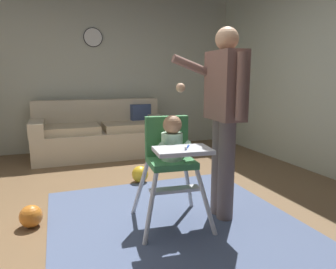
% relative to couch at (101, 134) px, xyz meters
% --- Properties ---
extents(ground, '(6.13, 7.37, 0.10)m').
position_rel_couch_xyz_m(ground, '(0.18, -2.40, -0.38)').
color(ground, brown).
extents(wall_far, '(5.33, 0.06, 2.79)m').
position_rel_couch_xyz_m(wall_far, '(0.18, 0.52, 1.06)').
color(wall_far, '#B7BAA8').
rests_on(wall_far, ground).
extents(area_rug, '(2.02, 2.95, 0.01)m').
position_rel_couch_xyz_m(area_rug, '(0.24, -2.98, -0.33)').
color(area_rug, '#495675').
rests_on(area_rug, ground).
extents(couch, '(2.01, 0.86, 0.86)m').
position_rel_couch_xyz_m(couch, '(0.00, 0.00, 0.00)').
color(couch, '#C5B599').
rests_on(couch, ground).
extents(high_chair, '(0.66, 0.77, 0.92)m').
position_rel_couch_xyz_m(high_chair, '(0.21, -2.57, 0.30)').
color(high_chair, silver).
rests_on(high_chair, ground).
extents(adult_standing, '(0.51, 0.51, 1.61)m').
position_rel_couch_xyz_m(adult_standing, '(0.67, -2.59, 0.58)').
color(adult_standing, '#6D5B59').
rests_on(adult_standing, ground).
extents(toy_ball, '(0.18, 0.18, 0.18)m').
position_rel_couch_xyz_m(toy_ball, '(-0.89, -2.24, -0.24)').
color(toy_ball, orange).
rests_on(toy_ball, ground).
extents(toy_ball_second, '(0.19, 0.19, 0.19)m').
position_rel_couch_xyz_m(toy_ball_second, '(0.23, -1.48, -0.23)').
color(toy_ball_second, gold).
rests_on(toy_ball_second, ground).
extents(wall_clock, '(0.31, 0.04, 0.31)m').
position_rel_couch_xyz_m(wall_clock, '(-0.00, 0.48, 1.52)').
color(wall_clock, white).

